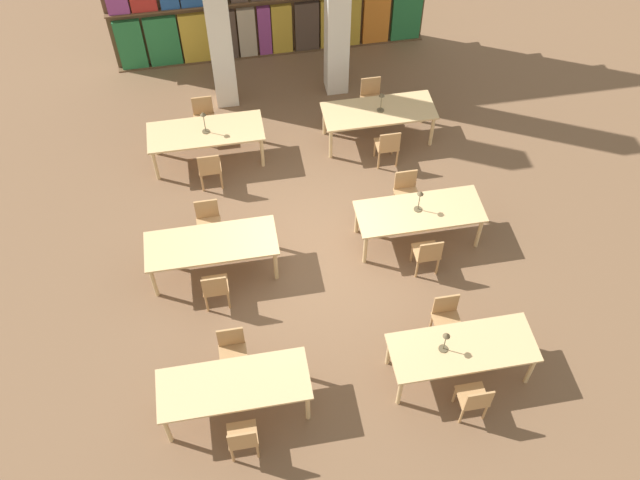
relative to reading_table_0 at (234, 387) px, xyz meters
name	(u,v)px	position (x,y,z in m)	size (l,w,h in m)	color
ground_plane	(317,252)	(1.69, 2.70, -0.68)	(40.00, 40.00, 0.00)	brown
reading_table_0	(234,387)	(0.00, 0.00, 0.00)	(2.19, 0.85, 0.76)	tan
chair_0	(243,438)	(0.03, -0.71, -0.20)	(0.42, 0.40, 0.89)	tan
chair_1	(233,350)	(0.03, 0.71, -0.20)	(0.42, 0.40, 0.89)	tan
reading_table_1	(462,350)	(3.40, 0.01, 0.00)	(2.19, 0.85, 0.76)	tan
chair_2	(474,399)	(3.39, -0.70, -0.20)	(0.42, 0.40, 0.89)	tan
chair_3	(446,317)	(3.39, 0.71, -0.20)	(0.42, 0.40, 0.89)	tan
desk_lamp_0	(446,339)	(3.10, 0.03, 0.37)	(0.14, 0.14, 0.43)	brown
reading_table_2	(211,246)	(-0.11, 2.62, 0.00)	(2.19, 0.85, 0.76)	tan
chair_4	(215,287)	(-0.13, 1.92, -0.20)	(0.42, 0.40, 0.89)	tan
chair_5	(209,221)	(-0.13, 3.33, -0.20)	(0.42, 0.40, 0.89)	tan
reading_table_3	(419,214)	(3.47, 2.70, 0.00)	(2.19, 0.85, 0.76)	tan
chair_6	(427,253)	(3.44, 1.99, -0.20)	(0.42, 0.40, 0.89)	tan
chair_7	(406,192)	(3.44, 3.41, -0.20)	(0.42, 0.40, 0.89)	tan
desk_lamp_1	(420,197)	(3.44, 2.74, 0.39)	(0.14, 0.14, 0.46)	brown
reading_table_4	(206,134)	(0.00, 5.34, 0.00)	(2.19, 0.85, 0.76)	tan
chair_8	(210,168)	(0.00, 4.64, -0.20)	(0.42, 0.40, 0.89)	tan
chair_9	(204,117)	(0.00, 6.05, -0.20)	(0.42, 0.40, 0.89)	tan
desk_lamp_2	(204,119)	(0.01, 5.32, 0.41)	(0.14, 0.14, 0.48)	brown
reading_table_5	(379,113)	(3.37, 5.34, 0.00)	(2.19, 0.85, 0.76)	tan
chair_10	(388,145)	(3.39, 4.64, -0.20)	(0.42, 0.40, 0.89)	tan
chair_11	(371,97)	(3.39, 6.05, -0.20)	(0.42, 0.40, 0.89)	tan
desk_lamp_3	(381,99)	(3.39, 5.33, 0.37)	(0.14, 0.14, 0.43)	brown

